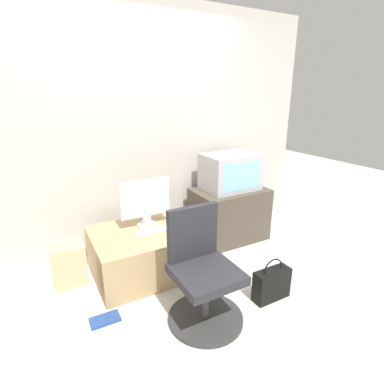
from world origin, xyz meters
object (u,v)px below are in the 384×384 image
Objects in this scene: crt_tv at (230,172)px; mouse at (175,225)px; keyboard at (153,231)px; office_chair at (202,277)px; main_monitor at (146,203)px; cardboard_box_lower at (73,296)px; book at (105,320)px; handbag at (272,284)px.

mouse is at bearing -162.13° from crt_tv.
mouse is (0.23, -0.00, 0.01)m from keyboard.
keyboard is 0.78m from office_chair.
main_monitor is at bearing -174.08° from crt_tv.
main_monitor is at bearing 26.19° from cardboard_box_lower.
keyboard is 0.87m from book.
crt_tv reaches higher than office_chair.
keyboard reaches higher than book.
crt_tv is at bearing 17.87° from mouse.
keyboard is 0.23m from mouse.
cardboard_box_lower is 0.73× the size of handbag.
mouse is 0.10× the size of crt_tv.
crt_tv is at bearing 14.95° from cardboard_box_lower.
office_chair is 0.83m from book.
main_monitor is 0.36m from mouse.
cardboard_box_lower is (-1.02, -0.22, -0.31)m from mouse.
mouse is 0.07× the size of office_chair.
office_chair is at bearing -83.70° from main_monitor.
office_chair is 3.87× the size of book.
main_monitor is at bearing 125.42° from handbag.
crt_tv is (1.07, 0.27, 0.38)m from keyboard.
main_monitor is 1.77× the size of cardboard_box_lower.
keyboard is at bearing 129.83° from handbag.
keyboard is at bearing -165.98° from crt_tv.
office_chair is at bearing -23.74° from book.
office_chair is 3.12× the size of cardboard_box_lower.
office_chair is 0.67m from handbag.
keyboard is (0.00, -0.16, -0.23)m from main_monitor.
handbag is 1.70× the size of book.
mouse reaches higher than handbag.
cardboard_box_lower is 0.32m from book.
keyboard is at bearing 37.40° from book.
keyboard is 0.92× the size of handbag.
crt_tv is 1.60× the size of handbag.
office_chair is (-0.98, -1.03, -0.47)m from crt_tv.
crt_tv is 2.04m from cardboard_box_lower.
mouse is 0.15× the size of handbag.
crt_tv is at bearing 14.02° from keyboard.
crt_tv is 1.50m from office_chair.
office_chair is 1.06m from cardboard_box_lower.
handbag is at bearing -60.32° from mouse.
crt_tv is (0.84, 0.27, 0.38)m from mouse.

